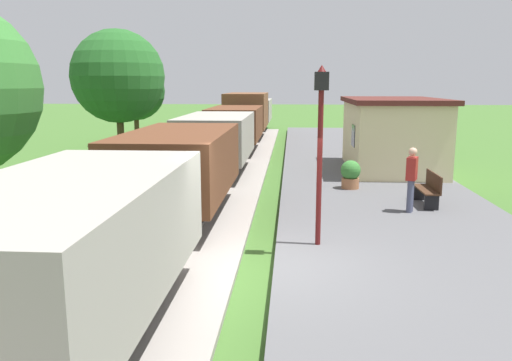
% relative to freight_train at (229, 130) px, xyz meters
% --- Properties ---
extents(ground_plane, '(160.00, 160.00, 0.00)m').
position_rel_freight_train_xyz_m(ground_plane, '(2.40, -14.08, -1.45)').
color(ground_plane, '#3D6628').
extents(platform_slab, '(6.00, 60.00, 0.25)m').
position_rel_freight_train_xyz_m(platform_slab, '(5.60, -14.08, -1.33)').
color(platform_slab, '#565659').
rests_on(platform_slab, ground).
extents(track_ballast, '(3.80, 60.00, 0.12)m').
position_rel_freight_train_xyz_m(track_ballast, '(-0.00, -14.08, -1.39)').
color(track_ballast, gray).
rests_on(track_ballast, ground).
extents(rail_near, '(0.07, 60.00, 0.14)m').
position_rel_freight_train_xyz_m(rail_near, '(0.72, -14.08, -1.26)').
color(rail_near, slate).
rests_on(rail_near, track_ballast).
extents(rail_far, '(0.07, 60.00, 0.14)m').
position_rel_freight_train_xyz_m(rail_far, '(-0.72, -14.08, -1.26)').
color(rail_far, slate).
rests_on(rail_far, track_ballast).
extents(freight_train, '(2.50, 39.20, 2.72)m').
position_rel_freight_train_xyz_m(freight_train, '(0.00, 0.00, 0.00)').
color(freight_train, gray).
rests_on(freight_train, rail_near).
extents(station_hut, '(3.50, 5.80, 2.78)m').
position_rel_freight_train_xyz_m(station_hut, '(6.80, -3.09, 0.20)').
color(station_hut, beige).
rests_on(station_hut, platform_slab).
extents(bench_near_hut, '(0.42, 1.50, 0.91)m').
position_rel_freight_train_xyz_m(bench_near_hut, '(6.73, -9.11, -0.73)').
color(bench_near_hut, '#422819').
rests_on(bench_near_hut, platform_slab).
extents(bench_down_platform, '(0.42, 1.50, 0.91)m').
position_rel_freight_train_xyz_m(bench_down_platform, '(6.73, 1.58, -0.73)').
color(bench_down_platform, '#422819').
rests_on(bench_down_platform, platform_slab).
extents(person_waiting, '(0.37, 0.44, 1.71)m').
position_rel_freight_train_xyz_m(person_waiting, '(6.04, -9.93, -0.27)').
color(person_waiting, '#474C66').
rests_on(person_waiting, platform_slab).
extents(potted_planter, '(0.64, 0.64, 0.92)m').
position_rel_freight_train_xyz_m(potted_planter, '(4.81, -6.97, -0.73)').
color(potted_planter, '#9E6642').
rests_on(potted_planter, platform_slab).
extents(lamp_post_near, '(0.28, 0.28, 3.70)m').
position_rel_freight_train_xyz_m(lamp_post_near, '(3.48, -12.86, 1.35)').
color(lamp_post_near, '#591414').
rests_on(lamp_post_near, platform_slab).
extents(tree_trackside_far, '(3.68, 3.68, 5.70)m').
position_rel_freight_train_xyz_m(tree_trackside_far, '(-4.00, -3.17, 2.40)').
color(tree_trackside_far, '#4C3823').
rests_on(tree_trackside_far, ground).
extents(tree_field_left, '(3.38, 3.38, 4.86)m').
position_rel_freight_train_xyz_m(tree_field_left, '(-6.13, 5.80, 1.71)').
color(tree_field_left, '#4C3823').
rests_on(tree_field_left, ground).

